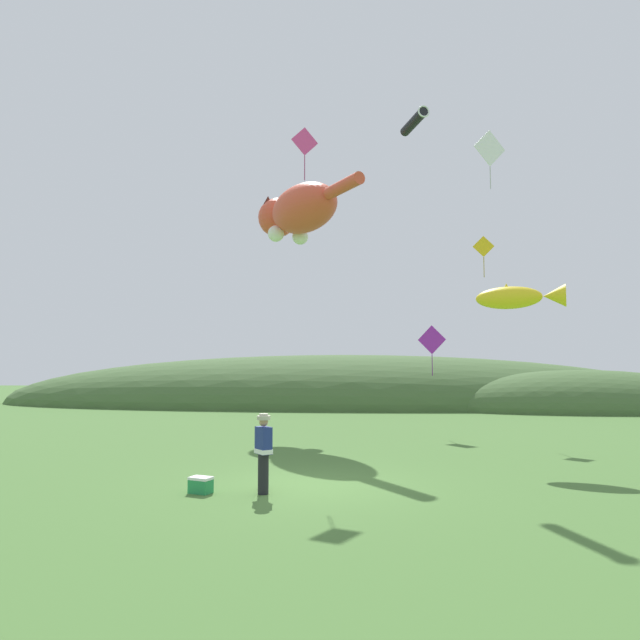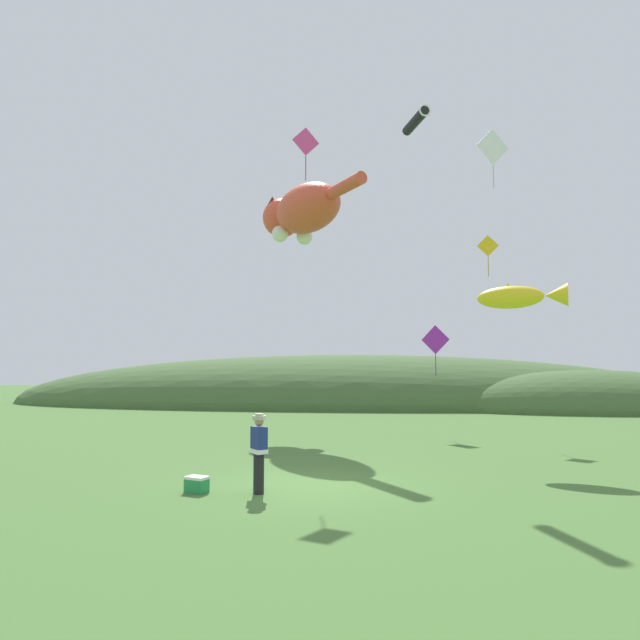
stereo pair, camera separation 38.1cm
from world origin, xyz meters
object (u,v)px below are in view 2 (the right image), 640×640
kite_spool (259,484)px  kite_diamond_gold (488,246)px  kite_giant_cat (301,212)px  kite_diamond_pink (306,142)px  festival_attendant (259,450)px  picnic_cooler (197,484)px  kite_tube_streamer (416,121)px  kite_diamond_violet (435,340)px  kite_fish_windsock (520,297)px  kite_diamond_white (493,147)px

kite_spool → kite_diamond_gold: size_ratio=0.13×
kite_giant_cat → kite_diamond_pink: (0.97, -6.61, 0.72)m
festival_attendant → picnic_cooler: festival_attendant is taller
kite_tube_streamer → festival_attendant: bearing=-119.1°
picnic_cooler → kite_diamond_violet: size_ratio=0.27×
festival_attendant → picnic_cooler: size_ratio=3.10×
festival_attendant → kite_diamond_gold: 16.18m
kite_spool → kite_tube_streamer: size_ratio=0.13×
kite_diamond_pink → kite_giant_cat: bearing=98.4°
festival_attendant → kite_diamond_pink: (0.26, 6.71, 9.77)m
picnic_cooler → kite_diamond_gold: size_ratio=0.31×
festival_attendant → kite_giant_cat: bearing=93.1°
kite_fish_windsock → festival_attendant: bearing=-142.3°
kite_tube_streamer → kite_diamond_pink: kite_tube_streamer is taller
kite_fish_windsock → kite_diamond_gold: size_ratio=1.53×
kite_giant_cat → kite_tube_streamer: kite_tube_streamer is taller
kite_fish_windsock → kite_diamond_violet: size_ratio=1.33×
kite_fish_windsock → kite_diamond_violet: (-2.02, 5.81, -1.12)m
picnic_cooler → kite_fish_windsock: bearing=32.9°
picnic_cooler → kite_spool: bearing=19.4°
kite_giant_cat → kite_fish_windsock: 12.16m
picnic_cooler → kite_fish_windsock: (8.63, 5.58, 4.83)m
festival_attendant → kite_diamond_white: bearing=51.5°
kite_fish_windsock → kite_diamond_white: size_ratio=1.20×
kite_diamond_white → kite_diamond_gold: 4.61m
festival_attendant → kite_fish_windsock: (7.21, 5.57, 4.05)m
festival_attendant → kite_diamond_violet: bearing=65.5°
kite_diamond_pink → kite_diamond_gold: (7.37, 5.68, -2.70)m
kite_giant_cat → kite_diamond_pink: size_ratio=3.82×
kite_giant_cat → kite_diamond_white: 9.08m
festival_attendant → kite_fish_windsock: 9.97m
picnic_cooler → kite_tube_streamer: 14.87m
picnic_cooler → kite_tube_streamer: (5.61, 7.53, 11.53)m
kite_diamond_gold → kite_diamond_white: bearing=-96.9°
kite_giant_cat → kite_diamond_violet: size_ratio=3.47×
festival_attendant → kite_diamond_pink: bearing=87.8°
kite_giant_cat → kite_tube_streamer: bearing=-49.8°
kite_diamond_white → kite_diamond_pink: bearing=-161.1°
festival_attendant → kite_diamond_pink: 11.85m
picnic_cooler → kite_fish_windsock: 11.35m
picnic_cooler → kite_diamond_white: 16.72m
kite_diamond_white → kite_diamond_gold: kite_diamond_white is taller
festival_attendant → kite_diamond_pink: kite_diamond_pink is taller
festival_attendant → kite_diamond_violet: kite_diamond_violet is taller
picnic_cooler → kite_diamond_violet: (6.60, 11.40, 3.70)m
kite_spool → kite_giant_cat: bearing=92.8°
festival_attendant → kite_tube_streamer: size_ratio=0.95×
festival_attendant → kite_tube_streamer: (4.19, 7.52, 10.75)m
kite_tube_streamer → kite_diamond_violet: bearing=75.5°
kite_diamond_pink → kite_diamond_gold: size_ratio=1.04×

